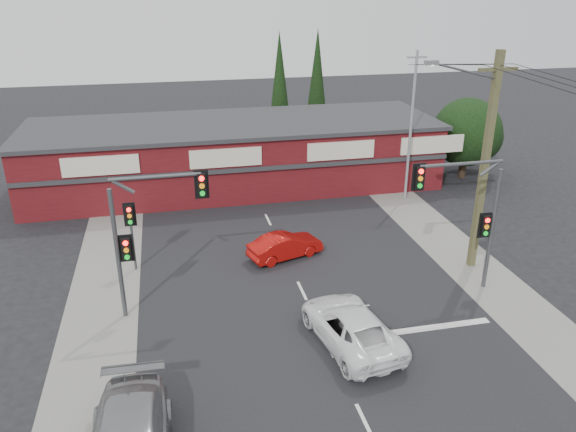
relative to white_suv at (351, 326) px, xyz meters
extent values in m
plane|color=black|center=(-0.87, 1.71, -0.71)|extent=(120.00, 120.00, 0.00)
cube|color=black|center=(-0.87, 6.71, -0.71)|extent=(14.00, 70.00, 0.01)
cube|color=gray|center=(-9.37, 6.71, -0.70)|extent=(3.00, 70.00, 0.02)
cube|color=gray|center=(7.63, 6.71, -0.70)|extent=(3.00, 70.00, 0.02)
cube|color=silver|center=(2.63, 0.21, -0.70)|extent=(6.50, 0.35, 0.01)
imported|color=white|center=(0.00, 0.00, 0.00)|extent=(3.17, 5.44, 1.42)
imported|color=#A80D0A|center=(-0.89, 7.46, -0.10)|extent=(3.94, 2.40, 1.22)
cube|color=silver|center=(-0.87, -4.07, -0.70)|extent=(0.12, 1.60, 0.01)
cube|color=silver|center=(-0.87, 0.01, -0.70)|extent=(0.12, 1.60, 0.01)
cube|color=silver|center=(-0.87, 4.08, -0.70)|extent=(0.12, 1.60, 0.01)
cube|color=silver|center=(-0.87, 8.15, -0.70)|extent=(0.12, 1.60, 0.01)
cube|color=silver|center=(-0.87, 12.23, -0.70)|extent=(0.12, 1.60, 0.01)
cube|color=silver|center=(-0.87, 16.30, -0.70)|extent=(0.12, 1.60, 0.01)
cube|color=silver|center=(-0.87, 20.38, -0.70)|extent=(0.12, 1.60, 0.01)
cube|color=silver|center=(-0.87, 24.45, -0.70)|extent=(0.12, 1.60, 0.01)
cube|color=silver|center=(-0.87, 28.52, -0.70)|extent=(0.12, 1.60, 0.01)
cube|color=silver|center=(-0.87, 32.60, -0.70)|extent=(0.12, 1.60, 0.01)
cube|color=silver|center=(-0.87, 36.67, -0.70)|extent=(0.12, 1.60, 0.01)
cube|color=#4D0F14|center=(-1.87, 18.71, 1.29)|extent=(26.00, 8.00, 4.00)
cube|color=#2D2D30|center=(-1.87, 18.71, 3.39)|extent=(26.40, 8.40, 0.25)
cube|color=beige|center=(-9.87, 14.66, 2.39)|extent=(4.20, 0.12, 1.10)
cube|color=beige|center=(-2.87, 14.66, 2.39)|extent=(4.20, 0.12, 1.10)
cube|color=beige|center=(4.13, 14.66, 2.39)|extent=(4.20, 0.12, 1.10)
cube|color=beige|center=(10.13, 14.66, 2.39)|extent=(4.20, 0.12, 1.10)
cube|color=#2D2D30|center=(-1.87, 14.61, 1.59)|extent=(26.00, 0.15, 0.25)
cylinder|color=#2D2116|center=(13.63, 16.71, 0.19)|extent=(0.50, 0.50, 1.80)
sphere|color=black|center=(13.63, 16.71, 2.49)|extent=(4.60, 4.60, 4.60)
sphere|color=black|center=(15.13, 17.71, 1.79)|extent=(3.40, 3.40, 3.40)
sphere|color=black|center=(12.33, 18.11, 1.59)|extent=(2.80, 2.80, 2.80)
cylinder|color=#2D2116|center=(2.63, 25.71, 0.29)|extent=(0.24, 0.24, 2.00)
cone|color=black|center=(2.63, 25.71, 4.79)|extent=(1.80, 1.80, 7.50)
cylinder|color=#2D2116|center=(6.13, 27.71, 0.29)|extent=(0.24, 0.24, 2.00)
cone|color=black|center=(6.13, 27.71, 4.79)|extent=(1.80, 1.80, 7.50)
cylinder|color=#47494C|center=(-8.37, 3.71, 2.04)|extent=(0.18, 0.18, 5.50)
cylinder|color=#47494C|center=(-6.67, 3.71, 5.14)|extent=(3.40, 0.14, 0.14)
cylinder|color=#47494C|center=(-7.86, 3.71, 4.84)|extent=(0.82, 0.14, 0.63)
cube|color=black|center=(-4.97, 3.71, 4.69)|extent=(0.32, 0.22, 0.95)
cube|color=black|center=(-4.97, 3.78, 4.69)|extent=(0.55, 0.04, 1.15)
cylinder|color=#FF0C07|center=(-4.97, 3.58, 4.99)|extent=(0.20, 0.06, 0.20)
cylinder|color=orange|center=(-4.97, 3.58, 4.69)|extent=(0.20, 0.06, 0.20)
cylinder|color=#0CE526|center=(-4.97, 3.58, 4.39)|extent=(0.20, 0.06, 0.20)
cube|color=black|center=(-8.02, 3.71, 2.29)|extent=(0.32, 0.22, 0.95)
cube|color=black|center=(-8.02, 3.78, 2.29)|extent=(0.55, 0.04, 1.15)
cylinder|color=#FF0C07|center=(-8.02, 3.58, 2.59)|extent=(0.20, 0.06, 0.20)
cylinder|color=orange|center=(-8.02, 3.58, 2.29)|extent=(0.20, 0.06, 0.20)
cylinder|color=#0CE526|center=(-8.02, 3.58, 1.99)|extent=(0.20, 0.06, 0.20)
cylinder|color=#47494C|center=(7.13, 2.71, 2.04)|extent=(0.18, 0.18, 5.50)
cylinder|color=#47494C|center=(5.33, 2.71, 5.14)|extent=(3.60, 0.14, 0.14)
cylinder|color=#47494C|center=(6.59, 2.71, 4.84)|extent=(0.82, 0.14, 0.63)
cube|color=black|center=(3.53, 2.71, 4.69)|extent=(0.32, 0.22, 0.95)
cube|color=black|center=(3.53, 2.78, 4.69)|extent=(0.55, 0.04, 1.15)
cylinder|color=#FF0C07|center=(3.53, 2.58, 4.99)|extent=(0.20, 0.06, 0.20)
cylinder|color=orange|center=(3.53, 2.58, 4.69)|extent=(0.20, 0.06, 0.20)
cylinder|color=#0CE526|center=(3.53, 2.58, 4.39)|extent=(0.20, 0.06, 0.20)
cube|color=black|center=(6.78, 2.71, 2.29)|extent=(0.32, 0.22, 0.95)
cube|color=black|center=(6.78, 2.78, 2.29)|extent=(0.55, 0.04, 1.15)
cylinder|color=#FF0C07|center=(6.78, 2.58, 2.59)|extent=(0.20, 0.06, 0.20)
cylinder|color=orange|center=(6.78, 2.58, 2.29)|extent=(0.20, 0.06, 0.20)
cylinder|color=#0CE526|center=(6.78, 2.58, 1.99)|extent=(0.20, 0.06, 0.20)
cylinder|color=#47494C|center=(-8.07, 7.71, 0.79)|extent=(0.12, 0.12, 3.00)
cube|color=black|center=(-8.07, 7.71, 2.09)|extent=(0.32, 0.22, 0.95)
cube|color=black|center=(-8.07, 7.78, 2.09)|extent=(0.55, 0.04, 1.15)
cylinder|color=#FF0C07|center=(-8.07, 7.58, 2.39)|extent=(0.20, 0.06, 0.20)
cylinder|color=orange|center=(-8.07, 7.58, 2.09)|extent=(0.20, 0.06, 0.20)
cylinder|color=#0CE526|center=(-8.07, 7.58, 1.79)|extent=(0.20, 0.06, 0.20)
cube|color=brown|center=(7.63, 4.71, 4.29)|extent=(0.30, 0.30, 10.00)
cube|color=brown|center=(7.63, 4.71, 8.49)|extent=(1.80, 0.14, 0.14)
cylinder|color=#47494C|center=(6.03, 4.56, 8.49)|extent=(3.23, 0.39, 0.89)
cube|color=slate|center=(4.43, 4.41, 8.89)|extent=(0.55, 0.25, 0.18)
cylinder|color=silver|center=(4.43, 4.41, 8.79)|extent=(0.28, 0.28, 0.05)
cylinder|color=gray|center=(8.13, 13.71, 3.79)|extent=(0.16, 0.16, 9.00)
cube|color=gray|center=(8.13, 13.71, 7.89)|extent=(1.20, 0.10, 0.10)
cylinder|color=black|center=(7.29, 9.21, 8.09)|extent=(0.73, 9.01, 1.22)
cylinder|color=black|center=(7.88, 9.21, 8.09)|extent=(0.52, 9.00, 1.22)
cylinder|color=black|center=(8.48, 9.21, 8.09)|extent=(0.31, 9.00, 1.22)
camera|label=1|loc=(-6.11, -16.76, 11.91)|focal=35.00mm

